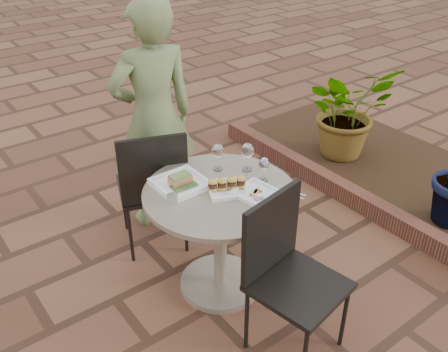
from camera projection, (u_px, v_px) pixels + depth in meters
ground at (208, 309)px, 3.07m from camera, size 60.00×60.00×0.00m
cafe_table at (220, 225)px, 3.01m from camera, size 0.90×0.90×0.73m
chair_far at (153, 182)px, 3.31m from camera, size 0.57×0.57×0.93m
chair_near at (286, 264)px, 2.61m from camera, size 0.51×0.51×0.93m
diner at (154, 118)px, 3.48m from camera, size 0.67×0.50×1.68m
plate_salmon at (181, 183)px, 2.91m from camera, size 0.28×0.28×0.08m
plate_sliders at (227, 186)px, 2.86m from camera, size 0.28×0.28×0.14m
plate_tuna at (256, 193)px, 2.84m from camera, size 0.25×0.25×0.03m
wine_glass_right at (264, 164)px, 2.93m from camera, size 0.07×0.07×0.15m
wine_glass_mid at (218, 152)px, 3.03m from camera, size 0.07×0.07×0.17m
wine_glass_far at (247, 151)px, 3.02m from camera, size 0.08×0.08×0.18m
steel_ramekin at (173, 199)px, 2.77m from camera, size 0.07×0.07×0.05m
cutlery_set at (289, 192)px, 2.86m from camera, size 0.14×0.23×0.00m
planter_curb at (346, 193)px, 4.07m from camera, size 0.12×3.00×0.15m
mulch_bed at (398, 171)px, 4.45m from camera, size 1.30×3.00×0.06m
potted_plant_a at (347, 111)px, 4.46m from camera, size 0.89×0.82×0.85m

